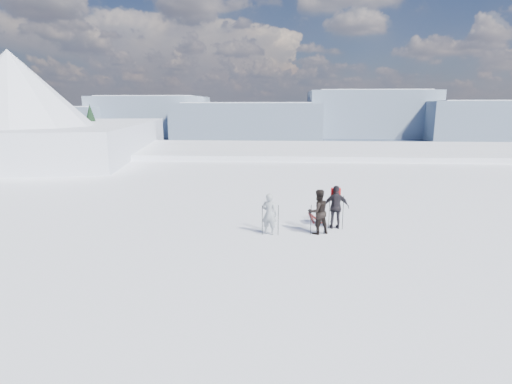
% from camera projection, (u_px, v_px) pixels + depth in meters
% --- Properties ---
extents(lake_basin, '(820.00, 820.00, 71.62)m').
position_uv_depth(lake_basin, '(295.00, 211.00, 43.48)').
color(lake_basin, white).
rests_on(lake_basin, ground).
extents(far_mountain_range, '(770.00, 110.00, 53.00)m').
position_uv_depth(far_mountain_range, '(310.00, 117.00, 456.17)').
color(far_mountain_range, slate).
rests_on(far_mountain_range, ground).
extents(near_ridge, '(31.37, 35.68, 25.62)m').
position_uv_depth(near_ridge, '(53.00, 182.00, 43.90)').
color(near_ridge, white).
rests_on(near_ridge, ground).
extents(skier_grey, '(0.66, 0.52, 1.58)m').
position_uv_depth(skier_grey, '(269.00, 214.00, 14.88)').
color(skier_grey, '#8D949A').
rests_on(skier_grey, ground).
extents(skier_dark, '(1.02, 0.92, 1.71)m').
position_uv_depth(skier_dark, '(318.00, 212.00, 14.94)').
color(skier_dark, black).
rests_on(skier_dark, ground).
extents(skier_pack, '(1.01, 0.42, 1.72)m').
position_uv_depth(skier_pack, '(336.00, 207.00, 15.58)').
color(skier_pack, black).
rests_on(skier_pack, ground).
extents(backpack, '(0.37, 0.21, 0.50)m').
position_uv_depth(backpack, '(336.00, 178.00, 15.59)').
color(backpack, red).
rests_on(backpack, skier_pack).
extents(ski_poles, '(3.12, 0.99, 1.35)m').
position_uv_depth(ski_poles, '(310.00, 217.00, 15.10)').
color(ski_poles, black).
rests_on(ski_poles, ground).
extents(skis_loose, '(0.49, 1.70, 0.03)m').
position_uv_depth(skis_loose, '(313.00, 218.00, 17.21)').
color(skis_loose, black).
rests_on(skis_loose, ground).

